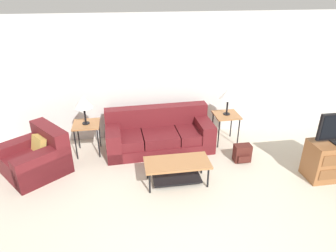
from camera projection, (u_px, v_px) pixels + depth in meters
wall_back at (160, 78)px, 6.28m from camera, size 8.71×0.06×2.60m
couch at (159, 135)px, 6.12m from camera, size 2.15×0.97×0.82m
armchair at (37, 158)px, 5.34m from camera, size 1.34×1.34×0.80m
coffee_table at (177, 167)px, 5.02m from camera, size 1.09×0.53×0.42m
side_table_left at (87, 127)px, 5.82m from camera, size 0.50×0.51×0.64m
side_table_right at (226, 117)px, 6.23m from camera, size 0.50×0.51×0.64m
table_lamp_left at (83, 102)px, 5.60m from camera, size 0.34×0.34×0.56m
table_lamp_right at (228, 94)px, 6.00m from camera, size 0.34×0.34×0.56m
tv_console at (336, 160)px, 5.18m from camera, size 1.00×0.48×0.69m
backpack at (242, 153)px, 5.71m from camera, size 0.32×0.27×0.34m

